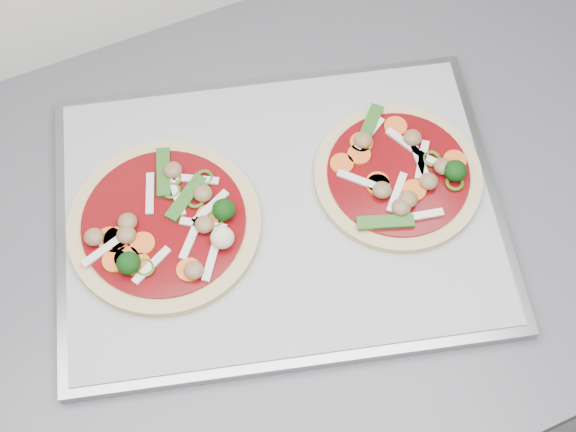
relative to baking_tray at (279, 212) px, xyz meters
name	(u,v)px	position (x,y,z in m)	size (l,w,h in m)	color
baking_tray	(279,212)	(0.00, 0.00, 0.00)	(0.46, 0.34, 0.02)	gray
parchment	(279,209)	(0.00, 0.00, 0.01)	(0.44, 0.32, 0.00)	#A1A1A7
pizza_left	(166,225)	(-0.12, 0.02, 0.02)	(0.28, 0.28, 0.03)	#D2BD7C
pizza_right	(399,175)	(0.13, -0.02, 0.02)	(0.24, 0.24, 0.03)	#D2BD7C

